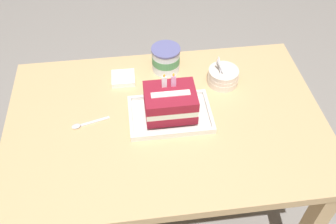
% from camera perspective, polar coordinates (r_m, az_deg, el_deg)
% --- Properties ---
extents(ground_plane, '(8.00, 8.00, 0.00)m').
position_cam_1_polar(ground_plane, '(1.94, -0.24, -15.53)').
color(ground_plane, gray).
extents(dining_table, '(1.15, 0.76, 0.73)m').
position_cam_1_polar(dining_table, '(1.42, -0.31, -3.87)').
color(dining_table, tan).
rests_on(dining_table, ground_plane).
extents(foil_tray, '(0.30, 0.20, 0.02)m').
position_cam_1_polar(foil_tray, '(1.34, 0.33, -0.49)').
color(foil_tray, silver).
rests_on(foil_tray, dining_table).
extents(birthday_cake, '(0.18, 0.14, 0.16)m').
position_cam_1_polar(birthday_cake, '(1.30, 0.34, 1.50)').
color(birthday_cake, maroon).
rests_on(birthday_cake, foil_tray).
extents(bowl_stack, '(0.12, 0.12, 0.11)m').
position_cam_1_polar(bowl_stack, '(1.48, 8.46, 5.43)').
color(bowl_stack, silver).
rests_on(bowl_stack, dining_table).
extents(ice_cream_tub, '(0.12, 0.12, 0.10)m').
position_cam_1_polar(ice_cream_tub, '(1.51, -0.33, 8.18)').
color(ice_cream_tub, white).
rests_on(ice_cream_tub, dining_table).
extents(serving_spoon_near_tray, '(0.14, 0.05, 0.01)m').
position_cam_1_polar(serving_spoon_near_tray, '(1.35, -13.15, -1.91)').
color(serving_spoon_near_tray, silver).
rests_on(serving_spoon_near_tray, dining_table).
extents(napkin_pile, '(0.09, 0.09, 0.02)m').
position_cam_1_polar(napkin_pile, '(1.49, -6.89, 5.17)').
color(napkin_pile, white).
rests_on(napkin_pile, dining_table).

